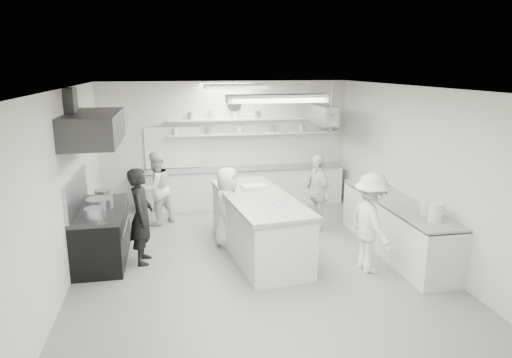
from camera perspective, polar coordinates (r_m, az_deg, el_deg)
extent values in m
cube|color=gray|center=(8.42, -0.48, -9.69)|extent=(6.00, 7.00, 0.02)
cube|color=silver|center=(7.73, -0.53, 11.31)|extent=(6.00, 7.00, 0.02)
cube|color=beige|center=(11.33, -3.69, 4.39)|extent=(6.00, 0.04, 3.00)
cube|color=beige|center=(4.70, 7.27, -9.41)|extent=(6.00, 0.04, 3.00)
cube|color=beige|center=(7.98, -22.21, -0.61)|extent=(0.04, 7.00, 3.00)
cube|color=beige|center=(8.96, 18.73, 1.17)|extent=(0.04, 7.00, 3.00)
cube|color=black|center=(8.59, -18.44, -6.64)|extent=(0.80, 1.80, 0.90)
cube|color=#313132|center=(8.15, -19.45, 6.00)|extent=(0.85, 2.00, 0.50)
cube|color=silver|center=(11.30, -1.91, -1.01)|extent=(5.00, 0.60, 0.92)
cube|color=silver|center=(11.27, -0.08, 5.65)|extent=(4.20, 0.26, 0.04)
cube|color=silver|center=(11.23, -0.08, 7.42)|extent=(4.20, 0.26, 0.04)
cube|color=black|center=(11.24, -10.28, 3.86)|extent=(1.30, 0.04, 1.00)
cylinder|color=white|center=(11.20, -2.71, 9.19)|extent=(0.32, 0.05, 0.32)
cube|color=silver|center=(8.90, 16.87, -5.67)|extent=(0.74, 3.30, 0.94)
cube|color=#A2A6AF|center=(10.60, 7.91, 8.00)|extent=(0.30, 1.60, 0.40)
cube|color=silver|center=(5.97, 2.61, 9.91)|extent=(1.30, 0.25, 0.10)
cube|color=silver|center=(9.51, -2.51, 11.34)|extent=(1.30, 0.25, 0.10)
cube|color=silver|center=(8.41, 0.31, -5.84)|extent=(1.39, 2.92, 1.04)
cylinder|color=#A2A6AF|center=(8.39, -18.76, -3.03)|extent=(0.45, 0.45, 0.22)
imported|color=black|center=(8.17, -13.97, -4.47)|extent=(0.44, 0.64, 1.68)
imported|color=silver|center=(10.10, -12.24, -1.13)|extent=(0.98, 0.95, 1.60)
imported|color=silver|center=(8.75, -3.55, -3.43)|extent=(0.70, 0.86, 1.52)
imported|color=silver|center=(9.62, 7.58, -1.69)|extent=(0.51, 0.98, 1.59)
imported|color=silver|center=(7.85, 14.04, -5.31)|extent=(0.71, 1.13, 1.66)
imported|color=#A2A6AF|center=(7.71, 2.96, -3.42)|extent=(0.31, 0.31, 0.06)
imported|color=silver|center=(8.53, 1.26, -1.69)|extent=(0.23, 0.23, 0.06)
imported|color=silver|center=(9.35, 14.45, -1.37)|extent=(0.30, 0.30, 0.06)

